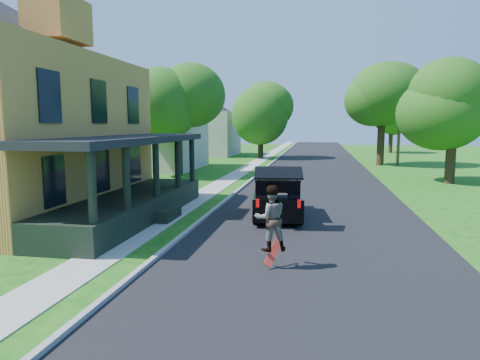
# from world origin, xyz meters

# --- Properties ---
(ground) EXTENTS (140.00, 140.00, 0.00)m
(ground) POSITION_xyz_m (0.00, 0.00, 0.00)
(ground) COLOR #124E0F
(ground) RESTS_ON ground
(street) EXTENTS (8.00, 120.00, 0.02)m
(street) POSITION_xyz_m (0.00, 20.00, 0.00)
(street) COLOR black
(street) RESTS_ON ground
(curb) EXTENTS (0.15, 120.00, 0.12)m
(curb) POSITION_xyz_m (-4.05, 20.00, 0.00)
(curb) COLOR gray
(curb) RESTS_ON ground
(sidewalk) EXTENTS (1.30, 120.00, 0.03)m
(sidewalk) POSITION_xyz_m (-5.60, 20.00, 0.00)
(sidewalk) COLOR #98988F
(sidewalk) RESTS_ON ground
(front_walk) EXTENTS (6.50, 1.20, 0.03)m
(front_walk) POSITION_xyz_m (-9.50, 6.00, 0.00)
(front_walk) COLOR #98988F
(front_walk) RESTS_ON ground
(neighbor_house_mid) EXTENTS (12.78, 12.78, 8.30)m
(neighbor_house_mid) POSITION_xyz_m (-13.50, 24.00, 4.19)
(neighbor_house_mid) COLOR beige
(neighbor_house_mid) RESTS_ON ground
(neighbor_house_far) EXTENTS (12.78, 12.78, 8.30)m
(neighbor_house_far) POSITION_xyz_m (-13.50, 40.00, 4.19)
(neighbor_house_far) COLOR beige
(neighbor_house_far) RESTS_ON ground
(black_suv) EXTENTS (2.20, 4.71, 2.12)m
(black_suv) POSITION_xyz_m (-1.40, 7.31, 0.81)
(black_suv) COLOR black
(black_suv) RESTS_ON ground
(skateboarder) EXTENTS (0.97, 0.87, 1.64)m
(skateboarder) POSITION_xyz_m (-1.00, 1.31, 1.26)
(skateboarder) COLOR black
(skateboarder) RESTS_ON ground
(skateboard) EXTENTS (0.44, 0.57, 0.67)m
(skateboard) POSITION_xyz_m (-0.92, 1.34, 0.36)
(skateboard) COLOR red
(skateboard) RESTS_ON ground
(tree_left_mid) EXTENTS (5.28, 5.11, 8.27)m
(tree_left_mid) POSITION_xyz_m (-9.57, 19.80, 5.46)
(tree_left_mid) COLOR black
(tree_left_mid) RESTS_ON ground
(tree_left_far) EXTENTS (7.23, 7.00, 8.50)m
(tree_left_far) POSITION_xyz_m (-6.05, 36.77, 5.41)
(tree_left_far) COLOR black
(tree_left_far) RESTS_ON ground
(tree_right_near) EXTENTS (7.12, 7.30, 8.29)m
(tree_right_near) POSITION_xyz_m (8.01, 18.81, 5.15)
(tree_right_near) COLOR black
(tree_right_near) RESTS_ON ground
(tree_right_mid) EXTENTS (6.74, 6.81, 9.86)m
(tree_right_mid) POSITION_xyz_m (5.49, 30.44, 6.63)
(tree_right_mid) COLOR black
(tree_right_mid) RESTS_ON ground
(tree_right_far) EXTENTS (5.14, 5.19, 7.28)m
(tree_right_far) POSITION_xyz_m (9.15, 48.32, 4.83)
(tree_right_far) COLOR black
(tree_right_far) RESTS_ON ground
(utility_pole_far) EXTENTS (1.50, 0.59, 8.64)m
(utility_pole_far) POSITION_xyz_m (7.00, 30.30, 4.46)
(utility_pole_far) COLOR #453220
(utility_pole_far) RESTS_ON ground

